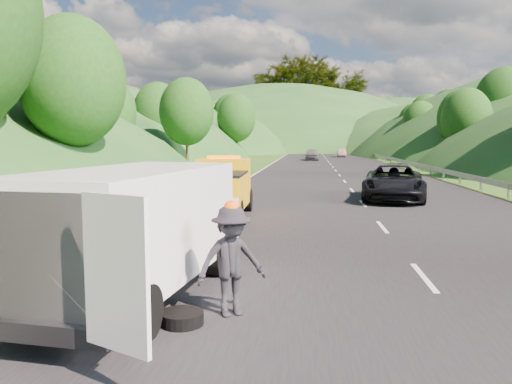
# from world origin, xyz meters

# --- Properties ---
(ground) EXTENTS (320.00, 320.00, 0.00)m
(ground) POSITION_xyz_m (0.00, 0.00, 0.00)
(ground) COLOR #38661E
(ground) RESTS_ON ground
(road_surface) EXTENTS (14.00, 200.00, 0.02)m
(road_surface) POSITION_xyz_m (3.00, 40.00, 0.01)
(road_surface) COLOR black
(road_surface) RESTS_ON ground
(guardrail) EXTENTS (0.06, 140.00, 1.52)m
(guardrail) POSITION_xyz_m (10.30, 52.50, 0.00)
(guardrail) COLOR gray
(guardrail) RESTS_ON ground
(tree_line_left) EXTENTS (14.00, 140.00, 14.00)m
(tree_line_left) POSITION_xyz_m (-19.00, 60.00, 0.00)
(tree_line_left) COLOR #225318
(tree_line_left) RESTS_ON ground
(tree_line_right) EXTENTS (14.00, 140.00, 14.00)m
(tree_line_right) POSITION_xyz_m (23.00, 60.00, 0.00)
(tree_line_right) COLOR #225318
(tree_line_right) RESTS_ON ground
(hills_backdrop) EXTENTS (201.00, 288.60, 44.00)m
(hills_backdrop) POSITION_xyz_m (6.50, 134.70, 0.00)
(hills_backdrop) COLOR #2D5B23
(hills_backdrop) RESTS_ON ground
(tow_truck) EXTENTS (2.15, 5.31, 2.26)m
(tow_truck) POSITION_xyz_m (-2.61, 5.44, 1.10)
(tow_truck) COLOR black
(tow_truck) RESTS_ON ground
(white_van) EXTENTS (3.61, 6.89, 2.35)m
(white_van) POSITION_xyz_m (-2.43, -3.84, 1.33)
(white_van) COLOR black
(white_van) RESTS_ON ground
(woman) EXTENTS (0.57, 0.71, 1.76)m
(woman) POSITION_xyz_m (-2.65, 1.53, 0.00)
(woman) COLOR silver
(woman) RESTS_ON ground
(child) EXTENTS (0.53, 0.44, 1.01)m
(child) POSITION_xyz_m (-1.65, -1.25, 0.00)
(child) COLOR tan
(child) RESTS_ON ground
(worker) EXTENTS (1.33, 1.15, 1.79)m
(worker) POSITION_xyz_m (-0.61, -4.63, 0.00)
(worker) COLOR black
(worker) RESTS_ON ground
(suitcase) EXTENTS (0.38, 0.29, 0.55)m
(suitcase) POSITION_xyz_m (-4.24, 0.63, 0.27)
(suitcase) COLOR #575942
(suitcase) RESTS_ON ground
(spare_tire) EXTENTS (0.67, 0.67, 0.20)m
(spare_tire) POSITION_xyz_m (-1.31, -5.13, 0.00)
(spare_tire) COLOR black
(spare_tire) RESTS_ON ground
(passing_suv) EXTENTS (3.63, 6.28, 1.65)m
(passing_suv) POSITION_xyz_m (4.57, 11.58, 0.00)
(passing_suv) COLOR black
(passing_suv) RESTS_ON ground
(dist_car_a) EXTENTS (1.89, 4.69, 1.60)m
(dist_car_a) POSITION_xyz_m (0.90, 57.68, 0.00)
(dist_car_a) COLOR #444348
(dist_car_a) RESTS_ON ground
(dist_car_b) EXTENTS (1.38, 3.97, 1.31)m
(dist_car_b) POSITION_xyz_m (5.78, 70.95, 0.00)
(dist_car_b) COLOR #815856
(dist_car_b) RESTS_ON ground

